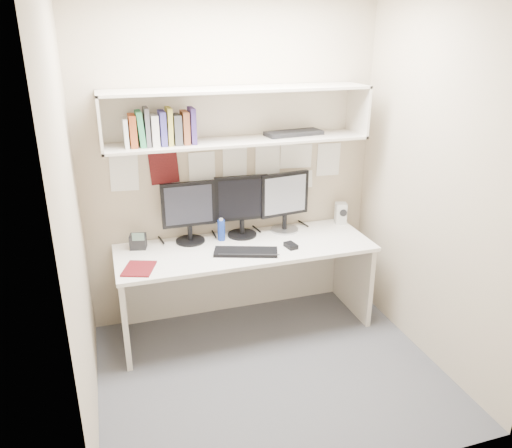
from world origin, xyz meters
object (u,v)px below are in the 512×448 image
object	(u,v)px
monitor_left	(189,210)
monitor_center	(241,204)
desk	(245,287)
speaker	(341,213)
maroon_notebook	(139,269)
keyboard	(246,252)
desk_phone	(138,241)
monitor_right	(285,200)

from	to	relation	value
monitor_left	monitor_center	xyz separation A→B (m)	(0.43, -0.00, 0.01)
desk	speaker	distance (m)	1.07
maroon_notebook	monitor_left	bearing A→B (deg)	62.17
keyboard	desk_phone	size ratio (longest dim) A/B	3.26
maroon_notebook	monitor_center	bearing A→B (deg)	44.61
desk	monitor_left	world-z (taller)	monitor_left
monitor_left	maroon_notebook	xyz separation A→B (m)	(-0.44, -0.40, -0.26)
monitor_right	monitor_center	bearing A→B (deg)	172.06
keyboard	speaker	world-z (taller)	speaker
monitor_left	speaker	world-z (taller)	monitor_left
desk	monitor_left	xyz separation A→B (m)	(-0.39, 0.22, 0.63)
maroon_notebook	desk_phone	distance (m)	0.39
speaker	monitor_right	bearing A→B (deg)	-165.28
monitor_right	keyboard	world-z (taller)	monitor_right
keyboard	monitor_center	bearing A→B (deg)	97.64
monitor_right	keyboard	bearing A→B (deg)	-148.95
speaker	desk_phone	xyz separation A→B (m)	(-1.74, -0.03, -0.03)
monitor_left	speaker	bearing A→B (deg)	0.06
desk	monitor_right	xyz separation A→B (m)	(0.41, 0.22, 0.63)
monitor_left	maroon_notebook	size ratio (longest dim) A/B	2.00
monitor_center	monitor_right	xyz separation A→B (m)	(0.37, 0.00, -0.00)
desk	speaker	size ratio (longest dim) A/B	10.96
monitor_left	keyboard	size ratio (longest dim) A/B	1.03
monitor_right	speaker	bearing A→B (deg)	-6.67
monitor_left	monitor_right	xyz separation A→B (m)	(0.80, -0.00, 0.00)
monitor_right	monitor_left	bearing A→B (deg)	172.06
monitor_center	monitor_right	distance (m)	0.37
desk_phone	monitor_center	bearing A→B (deg)	14.30
desk	monitor_right	distance (m)	0.79
speaker	maroon_notebook	size ratio (longest dim) A/B	0.74
monitor_center	desk_phone	xyz separation A→B (m)	(-0.84, -0.02, -0.21)
keyboard	maroon_notebook	bearing A→B (deg)	-158.44
keyboard	speaker	xyz separation A→B (m)	(0.98, 0.37, 0.08)
monitor_center	maroon_notebook	size ratio (longest dim) A/B	2.06
monitor_left	monitor_right	distance (m)	0.80
monitor_center	speaker	distance (m)	0.92
speaker	monitor_left	bearing A→B (deg)	-166.05
monitor_center	maroon_notebook	xyz separation A→B (m)	(-0.87, -0.40, -0.27)
monitor_center	desk_phone	size ratio (longest dim) A/B	3.43
monitor_right	maroon_notebook	bearing A→B (deg)	-170.25
monitor_center	desk_phone	world-z (taller)	monitor_center
desk	monitor_left	size ratio (longest dim) A/B	4.07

